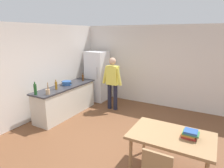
{
  "coord_description": "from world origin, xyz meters",
  "views": [
    {
      "loc": [
        1.96,
        -3.41,
        2.45
      ],
      "look_at": [
        -0.7,
        1.38,
        0.99
      ],
      "focal_mm": 31.07,
      "sensor_mm": 36.0,
      "label": 1
    }
  ],
  "objects": [
    {
      "name": "wall_back",
      "position": [
        0.0,
        3.0,
        1.35
      ],
      "size": [
        6.4,
        0.12,
        2.7
      ],
      "primitive_type": "cube",
      "color": "silver",
      "rests_on": "ground_plane"
    },
    {
      "name": "cooking_pot",
      "position": [
        -2.03,
        0.91,
        0.96
      ],
      "size": [
        0.4,
        0.28,
        0.12
      ],
      "color": "#285193",
      "rests_on": "kitchen_counter"
    },
    {
      "name": "kitchen_counter",
      "position": [
        -2.0,
        0.8,
        0.45
      ],
      "size": [
        0.64,
        2.2,
        0.9
      ],
      "color": "beige",
      "rests_on": "ground_plane"
    },
    {
      "name": "refrigerator",
      "position": [
        -1.9,
        2.4,
        0.9
      ],
      "size": [
        0.7,
        0.67,
        1.8
      ],
      "color": "white",
      "rests_on": "ground_plane"
    },
    {
      "name": "dining_table",
      "position": [
        1.4,
        -0.3,
        0.67
      ],
      "size": [
        1.4,
        0.9,
        0.75
      ],
      "color": "#9E754C",
      "rests_on": "ground_plane"
    },
    {
      "name": "bottle_beer_brown",
      "position": [
        -1.92,
        1.57,
        1.01
      ],
      "size": [
        0.06,
        0.06,
        0.26
      ],
      "color": "#5B3314",
      "rests_on": "kitchen_counter"
    },
    {
      "name": "bottle_oil_amber",
      "position": [
        -1.96,
        0.4,
        1.02
      ],
      "size": [
        0.06,
        0.06,
        0.28
      ],
      "color": "#996619",
      "rests_on": "kitchen_counter"
    },
    {
      "name": "utensil_jar",
      "position": [
        -1.81,
        -0.04,
        0.98
      ],
      "size": [
        0.11,
        0.11,
        0.32
      ],
      "color": "tan",
      "rests_on": "kitchen_counter"
    },
    {
      "name": "wall_left",
      "position": [
        -2.6,
        0.2,
        1.35
      ],
      "size": [
        0.12,
        5.6,
        2.7
      ],
      "primitive_type": "cube",
      "color": "silver",
      "rests_on": "ground_plane"
    },
    {
      "name": "bottle_wine_green",
      "position": [
        -2.07,
        -0.21,
        1.05
      ],
      "size": [
        0.08,
        0.08,
        0.34
      ],
      "color": "#1E5123",
      "rests_on": "kitchen_counter"
    },
    {
      "name": "ground_plane",
      "position": [
        0.0,
        0.0,
        0.0
      ],
      "size": [
        14.0,
        14.0,
        0.0
      ],
      "primitive_type": "plane",
      "color": "brown"
    },
    {
      "name": "book_stack",
      "position": [
        1.68,
        -0.26,
        0.82
      ],
      "size": [
        0.27,
        0.21,
        0.14
      ],
      "color": "#B22D28",
      "rests_on": "dining_table"
    },
    {
      "name": "person",
      "position": [
        -0.95,
        1.85,
        0.98
      ],
      "size": [
        0.7,
        0.22,
        1.7
      ],
      "color": "#1E1E2D",
      "rests_on": "ground_plane"
    }
  ]
}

